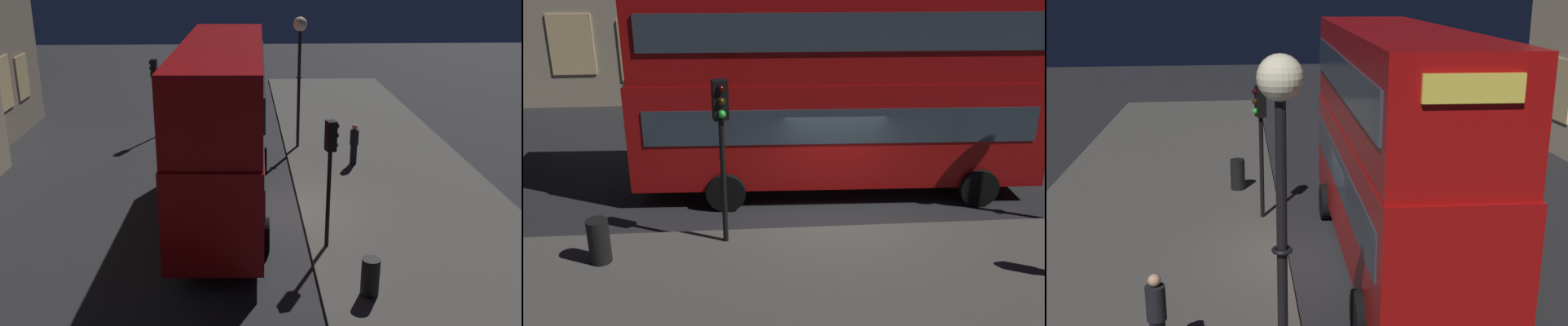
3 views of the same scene
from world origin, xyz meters
TOP-DOWN VIEW (x-y plane):
  - ground_plane at (0.00, 0.00)m, footprint 80.00×80.00m
  - sidewalk_slab at (0.00, -4.35)m, footprint 44.00×7.36m
  - double_decker_bus at (0.23, 1.85)m, footprint 10.97×3.15m
  - traffic_light_near_kerb at (-2.76, -1.19)m, footprint 0.37×0.39m
  - litter_bin at (-5.43, -1.87)m, footprint 0.46×0.46m

SIDE VIEW (x-z plane):
  - ground_plane at x=0.00m, z-range 0.00..0.00m
  - sidewalk_slab at x=0.00m, z-range 0.00..0.12m
  - litter_bin at x=-5.43m, z-range 0.12..1.11m
  - traffic_light_near_kerb at x=-2.76m, z-range 0.95..4.73m
  - double_decker_bus at x=0.23m, z-range 0.31..5.91m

